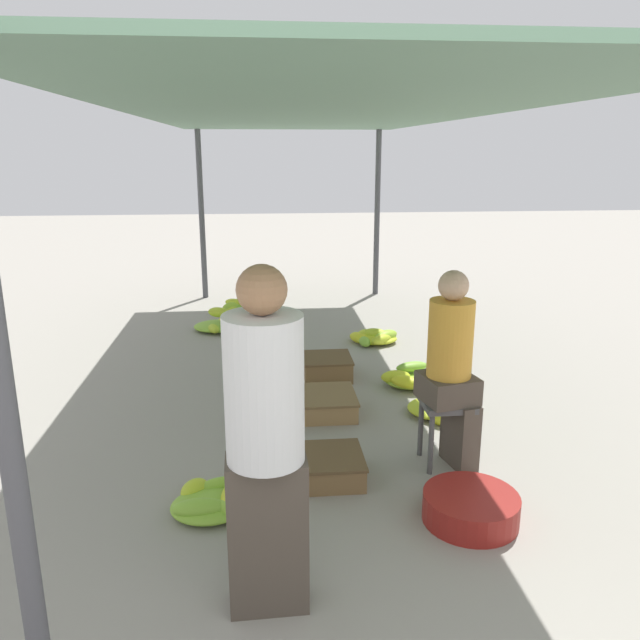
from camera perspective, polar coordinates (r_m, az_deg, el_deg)
canopy_post_front_left at (r=2.30m, az=-26.52°, el=-10.03°), size 0.08×0.08×2.40m
canopy_post_back_left at (r=9.23m, az=-10.77°, el=9.33°), size 0.08×0.08×2.40m
canopy_post_back_right at (r=9.36m, az=5.24°, el=9.61°), size 0.08×0.08×2.40m
canopy_tarp at (r=5.57m, az=-0.92°, el=18.39°), size 2.96×7.61×0.04m
vendor_foreground at (r=2.85m, az=-5.01°, el=-10.93°), size 0.38×0.36×1.67m
stool at (r=4.40m, az=11.46°, el=-8.37°), size 0.34×0.34×0.47m
vendor_seated at (r=4.28m, az=11.99°, el=-4.10°), size 0.41×0.41×1.37m
basin_black at (r=3.94m, az=13.60°, el=-16.34°), size 0.56×0.56×0.17m
banana_pile_left_0 at (r=3.98m, az=-9.75°, el=-16.05°), size 0.56×0.54×0.15m
banana_pile_left_1 at (r=8.21m, az=-7.61°, el=0.97°), size 0.49×0.46×0.24m
banana_pile_left_2 at (r=7.66m, az=-9.23°, el=-0.37°), size 0.58×0.64×0.29m
banana_pile_right_0 at (r=5.85m, az=8.28°, el=-5.29°), size 0.65×0.51×0.20m
banana_pile_right_1 at (r=7.09m, az=4.96°, el=-1.59°), size 0.61×0.50×0.17m
banana_pile_right_2 at (r=5.29m, az=10.87°, el=-7.89°), size 0.56×0.59×0.19m
crate_near at (r=6.01m, az=0.64°, el=-4.31°), size 0.46×0.46×0.21m
crate_mid at (r=4.26m, az=0.78°, el=-13.25°), size 0.46×0.46×0.17m
crate_far at (r=5.22m, az=0.29°, el=-7.62°), size 0.54×0.54×0.17m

